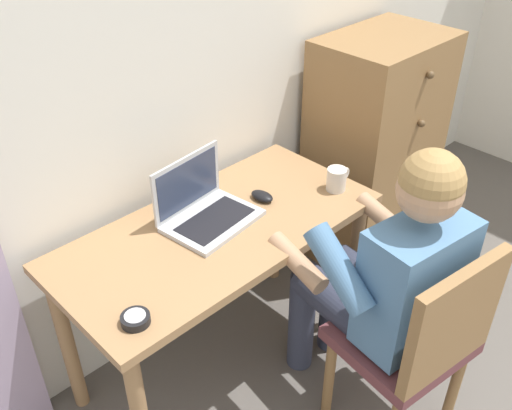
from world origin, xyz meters
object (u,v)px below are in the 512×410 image
(chair, at_px, (418,340))
(computer_mouse, at_px, (262,196))
(dresser, at_px, (374,150))
(person_seated, at_px, (384,272))
(laptop, at_px, (204,208))
(desk_clock, at_px, (135,319))
(desk, at_px, (219,250))
(coffee_mug, at_px, (337,179))

(chair, relative_size, computer_mouse, 8.91)
(dresser, xyz_separation_m, person_seated, (-0.84, -0.64, 0.10))
(laptop, distance_m, computer_mouse, 0.26)
(chair, height_order, laptop, laptop)
(chair, bearing_deg, laptop, 107.55)
(chair, height_order, desk_clock, chair)
(computer_mouse, height_order, desk_clock, computer_mouse)
(laptop, xyz_separation_m, desk_clock, (-0.49, -0.27, -0.04))
(laptop, bearing_deg, desk, -89.23)
(dresser, bearing_deg, coffee_mug, -159.09)
(person_seated, height_order, laptop, person_seated)
(coffee_mug, bearing_deg, person_seated, -120.08)
(laptop, bearing_deg, computer_mouse, -13.19)
(chair, distance_m, laptop, 0.89)
(dresser, distance_m, coffee_mug, 0.67)
(dresser, relative_size, person_seated, 0.97)
(desk_clock, relative_size, coffee_mug, 0.75)
(chair, height_order, coffee_mug, chair)
(person_seated, distance_m, desk_clock, 0.85)
(person_seated, bearing_deg, laptop, 113.94)
(computer_mouse, bearing_deg, coffee_mug, -34.56)
(chair, xyz_separation_m, computer_mouse, (-0.01, 0.75, 0.24))
(dresser, distance_m, desk_clock, 1.64)
(laptop, bearing_deg, dresser, 0.76)
(dresser, height_order, desk_clock, dresser)
(chair, height_order, computer_mouse, chair)
(person_seated, bearing_deg, desk, 116.64)
(laptop, height_order, desk_clock, laptop)
(desk_clock, bearing_deg, computer_mouse, 15.73)
(laptop, relative_size, desk_clock, 4.09)
(dresser, bearing_deg, desk_clock, -170.08)
(desk, xyz_separation_m, laptop, (-0.00, 0.07, 0.16))
(dresser, bearing_deg, chair, -136.26)
(person_seated, xyz_separation_m, computer_mouse, (-0.03, 0.57, 0.06))
(desk, bearing_deg, laptop, 90.77)
(dresser, xyz_separation_m, laptop, (-1.12, -0.01, 0.19))
(coffee_mug, bearing_deg, desk_clock, -177.02)
(desk, distance_m, chair, 0.79)
(desk, relative_size, laptop, 3.36)
(laptop, xyz_separation_m, coffee_mug, (0.52, -0.21, -0.00))
(dresser, xyz_separation_m, coffee_mug, (-0.60, -0.23, 0.19))
(chair, xyz_separation_m, desk_clock, (-0.75, 0.54, 0.24))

